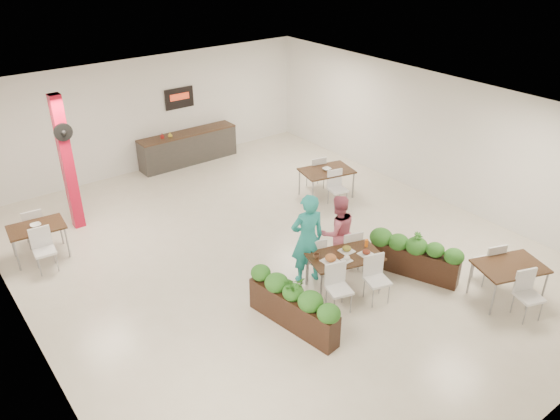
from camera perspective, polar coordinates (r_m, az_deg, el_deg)
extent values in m
plane|color=beige|center=(12.00, -0.55, -4.47)|extent=(12.00, 12.00, 0.00)
cube|color=white|center=(16.12, -13.63, 9.70)|extent=(10.00, 0.10, 3.20)
cube|color=white|center=(8.02, 26.68, -12.65)|extent=(10.00, 0.10, 3.20)
cube|color=white|center=(9.52, -25.61, -5.65)|extent=(0.10, 12.00, 3.20)
cube|color=white|center=(14.54, 15.55, 7.48)|extent=(0.10, 12.00, 3.20)
cube|color=white|center=(10.64, -0.63, 10.25)|extent=(10.00, 12.00, 0.04)
cube|color=red|center=(13.23, -21.35, 4.53)|extent=(0.25, 0.25, 3.20)
cylinder|color=black|center=(12.80, -21.71, 7.57)|extent=(0.40, 0.06, 0.40)
sphere|color=black|center=(12.76, -21.66, 7.52)|extent=(0.12, 0.12, 0.12)
cube|color=#2E2C29|center=(16.60, -9.55, 6.40)|extent=(3.00, 0.60, 0.90)
cube|color=black|center=(16.44, -9.68, 7.93)|extent=(3.00, 0.62, 0.04)
cube|color=black|center=(16.40, -10.48, 11.42)|extent=(0.90, 0.04, 0.60)
cube|color=red|center=(16.36, -10.45, 11.57)|extent=(0.60, 0.02, 0.18)
imported|color=maroon|center=(16.07, -12.23, 7.66)|extent=(0.09, 0.09, 0.19)
imported|color=gold|center=(16.17, -11.43, 7.83)|extent=(0.13, 0.13, 0.17)
cube|color=black|center=(10.60, 6.77, -4.82)|extent=(1.57, 1.16, 0.04)
cylinder|color=gray|center=(10.32, 4.32, -8.23)|extent=(0.04, 0.04, 0.71)
cylinder|color=gray|center=(10.84, 10.52, -6.70)|extent=(0.04, 0.04, 0.71)
cylinder|color=gray|center=(10.82, 2.81, -6.26)|extent=(0.04, 0.04, 0.71)
cylinder|color=gray|center=(11.32, 8.79, -4.90)|extent=(0.04, 0.04, 0.71)
cube|color=white|center=(11.05, 3.43, -4.89)|extent=(0.52, 0.52, 0.05)
cube|color=white|center=(10.77, 3.88, -4.29)|extent=(0.41, 0.16, 0.45)
cylinder|color=gray|center=(11.37, 3.84, -5.29)|extent=(0.02, 0.02, 0.43)
cylinder|color=gray|center=(11.25, 2.25, -5.63)|extent=(0.02, 0.02, 0.43)
cylinder|color=gray|center=(11.11, 4.56, -6.18)|extent=(0.02, 0.02, 0.43)
cylinder|color=gray|center=(10.99, 2.94, -6.54)|extent=(0.02, 0.02, 0.43)
cube|color=white|center=(11.36, 7.13, -4.09)|extent=(0.52, 0.52, 0.05)
cube|color=white|center=(11.09, 7.65, -3.47)|extent=(0.41, 0.16, 0.45)
cylinder|color=gray|center=(11.68, 7.43, -4.49)|extent=(0.02, 0.02, 0.43)
cylinder|color=gray|center=(11.54, 5.93, -4.83)|extent=(0.02, 0.02, 0.43)
cylinder|color=gray|center=(11.43, 8.21, -5.34)|extent=(0.02, 0.02, 0.43)
cylinder|color=gray|center=(11.29, 6.69, -5.69)|extent=(0.02, 0.02, 0.43)
cube|color=white|center=(10.17, 6.19, -8.30)|extent=(0.52, 0.52, 0.05)
cube|color=white|center=(10.16, 5.79, -6.58)|extent=(0.41, 0.16, 0.45)
cylinder|color=gray|center=(10.12, 5.68, -10.12)|extent=(0.02, 0.02, 0.43)
cylinder|color=gray|center=(10.25, 7.42, -9.67)|extent=(0.02, 0.02, 0.43)
cylinder|color=gray|center=(10.36, 4.85, -9.05)|extent=(0.02, 0.02, 0.43)
cylinder|color=gray|center=(10.49, 6.55, -8.62)|extent=(0.02, 0.02, 0.43)
cube|color=white|center=(10.50, 10.14, -7.30)|extent=(0.52, 0.52, 0.05)
cube|color=white|center=(10.49, 9.73, -5.64)|extent=(0.41, 0.16, 0.45)
cylinder|color=gray|center=(10.44, 9.68, -9.06)|extent=(0.02, 0.02, 0.43)
cylinder|color=gray|center=(10.60, 11.30, -8.62)|extent=(0.02, 0.02, 0.43)
cylinder|color=gray|center=(10.68, 8.78, -8.06)|extent=(0.02, 0.02, 0.43)
cylinder|color=gray|center=(10.83, 10.37, -7.64)|extent=(0.02, 0.02, 0.43)
cube|color=white|center=(10.37, 5.30, -5.36)|extent=(0.37, 0.37, 0.01)
ellipsoid|color=brown|center=(10.33, 5.32, -5.02)|extent=(0.22, 0.22, 0.13)
cube|color=white|center=(10.72, 6.97, -4.27)|extent=(0.32, 0.32, 0.01)
ellipsoid|color=orange|center=(10.68, 6.99, -3.99)|extent=(0.18, 0.18, 0.11)
cube|color=white|center=(10.67, 8.99, -4.59)|extent=(0.32, 0.32, 0.01)
ellipsoid|color=#47160E|center=(10.64, 9.02, -4.33)|extent=(0.16, 0.16, 0.10)
cube|color=white|center=(10.43, 6.98, -5.25)|extent=(0.22, 0.22, 0.01)
ellipsoid|color=white|center=(10.41, 7.00, -5.05)|extent=(0.12, 0.12, 0.07)
cylinder|color=orange|center=(10.90, 9.03, -3.42)|extent=(0.07, 0.07, 0.15)
imported|color=#533523|center=(10.43, 3.84, -4.83)|extent=(0.12, 0.12, 0.10)
imported|color=teal|center=(10.66, 2.88, -3.02)|extent=(0.80, 0.64, 1.91)
imported|color=#D25D77|center=(11.19, 6.01, -2.34)|extent=(0.94, 0.82, 1.64)
cube|color=black|center=(9.82, 1.35, -10.57)|extent=(0.60, 1.93, 0.64)
ellipsoid|color=#195518|center=(9.14, 5.14, -10.56)|extent=(0.40, 0.40, 0.32)
ellipsoid|color=#195518|center=(9.34, 3.21, -9.52)|extent=(0.40, 0.40, 0.32)
ellipsoid|color=#195518|center=(9.55, 1.38, -8.52)|extent=(0.40, 0.40, 0.32)
ellipsoid|color=#195518|center=(9.78, -0.36, -7.55)|extent=(0.40, 0.40, 0.32)
ellipsoid|color=#195518|center=(10.01, -2.02, -6.62)|extent=(0.40, 0.40, 0.32)
imported|color=#195518|center=(9.50, 1.38, -8.10)|extent=(0.37, 0.32, 0.41)
cube|color=black|center=(11.46, 13.86, -5.34)|extent=(0.96, 1.77, 0.60)
ellipsoid|color=#195518|center=(11.11, 17.76, -4.51)|extent=(0.40, 0.40, 0.32)
ellipsoid|color=#195518|center=(11.17, 15.92, -4.03)|extent=(0.40, 0.40, 0.32)
ellipsoid|color=#195518|center=(11.24, 14.10, -3.55)|extent=(0.40, 0.40, 0.32)
ellipsoid|color=#195518|center=(11.33, 12.30, -3.08)|extent=(0.40, 0.40, 0.32)
ellipsoid|color=#195518|center=(11.42, 10.54, -2.61)|extent=(0.40, 0.40, 0.32)
imported|color=#195518|center=(11.20, 14.14, -3.22)|extent=(0.22, 0.22, 0.39)
cube|color=black|center=(12.59, -24.13, -1.65)|extent=(1.19, 0.85, 0.04)
cylinder|color=gray|center=(12.47, -25.78, -4.34)|extent=(0.04, 0.04, 0.71)
cylinder|color=gray|center=(12.54, -21.33, -3.18)|extent=(0.04, 0.04, 0.71)
cylinder|color=gray|center=(13.02, -26.20, -3.05)|extent=(0.04, 0.04, 0.71)
cylinder|color=gray|center=(13.09, -21.93, -1.95)|extent=(0.04, 0.04, 0.71)
cube|color=white|center=(13.25, -24.36, -1.61)|extent=(0.46, 0.46, 0.05)
cube|color=white|center=(12.97, -24.42, -1.00)|extent=(0.42, 0.08, 0.45)
cylinder|color=gray|center=(13.52, -23.59, -1.99)|extent=(0.02, 0.02, 0.43)
cylinder|color=gray|center=(13.50, -24.99, -2.35)|extent=(0.02, 0.02, 0.43)
cylinder|color=gray|center=(13.22, -23.32, -2.62)|extent=(0.02, 0.02, 0.43)
cylinder|color=gray|center=(13.20, -24.75, -2.99)|extent=(0.02, 0.02, 0.43)
cube|color=white|center=(12.20, -23.38, -3.99)|extent=(0.46, 0.46, 0.05)
cube|color=white|center=(12.25, -23.77, -2.58)|extent=(0.42, 0.08, 0.45)
cylinder|color=gray|center=(12.16, -23.80, -5.50)|extent=(0.02, 0.02, 0.43)
cylinder|color=gray|center=(12.18, -22.25, -5.09)|extent=(0.02, 0.02, 0.43)
cylinder|color=gray|center=(12.45, -24.08, -4.75)|extent=(0.02, 0.02, 0.43)
cylinder|color=gray|center=(12.48, -22.57, -4.35)|extent=(0.02, 0.02, 0.43)
imported|color=white|center=(12.57, -24.17, -1.47)|extent=(0.22, 0.22, 0.05)
cube|color=black|center=(14.18, 4.90, 4.11)|extent=(1.47, 1.14, 0.04)
cylinder|color=gray|center=(13.78, 3.44, 1.70)|extent=(0.04, 0.04, 0.71)
cylinder|color=gray|center=(14.33, 7.65, 2.56)|extent=(0.04, 0.04, 0.71)
cylinder|color=gray|center=(14.38, 2.04, 2.90)|extent=(0.04, 0.04, 0.71)
cylinder|color=gray|center=(14.90, 6.14, 3.69)|extent=(0.04, 0.04, 0.71)
cube|color=white|center=(14.77, 3.73, 3.97)|extent=(0.50, 0.50, 0.05)
cube|color=white|center=(14.52, 4.11, 4.60)|extent=(0.42, 0.13, 0.45)
cylinder|color=gray|center=(15.08, 3.97, 3.50)|extent=(0.02, 0.02, 0.43)
cylinder|color=gray|center=(14.93, 2.82, 3.28)|extent=(0.02, 0.02, 0.43)
cylinder|color=gray|center=(14.81, 4.59, 3.01)|extent=(0.02, 0.02, 0.43)
cylinder|color=gray|center=(14.66, 3.42, 2.78)|extent=(0.02, 0.02, 0.43)
cube|color=white|center=(13.83, 6.06, 2.13)|extent=(0.50, 0.50, 0.05)
cube|color=white|center=(13.87, 5.72, 3.37)|extent=(0.42, 0.13, 0.45)
cylinder|color=gray|center=(13.72, 5.75, 0.83)|extent=(0.02, 0.02, 0.43)
cylinder|color=gray|center=(13.88, 6.97, 1.10)|extent=(0.02, 0.02, 0.43)
cylinder|color=gray|center=(13.98, 5.06, 1.41)|extent=(0.02, 0.02, 0.43)
cylinder|color=gray|center=(14.14, 6.26, 1.66)|extent=(0.02, 0.02, 0.43)
imported|color=white|center=(14.16, 4.91, 4.28)|extent=(0.22, 0.22, 0.05)
cube|color=black|center=(11.11, 22.93, -5.43)|extent=(1.46, 1.21, 0.04)
cylinder|color=gray|center=(10.77, 21.37, -8.66)|extent=(0.04, 0.04, 0.71)
cylinder|color=gray|center=(11.44, 25.89, -7.35)|extent=(0.04, 0.04, 0.71)
cylinder|color=gray|center=(11.21, 19.21, -6.68)|extent=(0.04, 0.04, 0.71)
cylinder|color=gray|center=(11.86, 23.68, -5.54)|extent=(0.04, 0.04, 0.71)
cube|color=white|center=(11.63, 20.89, -5.09)|extent=(0.54, 0.54, 0.05)
cube|color=white|center=(11.38, 21.66, -4.51)|extent=(0.41, 0.18, 0.45)
cylinder|color=gray|center=(11.96, 20.88, -5.47)|extent=(0.02, 0.02, 0.43)
cylinder|color=gray|center=(11.77, 19.55, -5.79)|extent=(0.02, 0.02, 0.43)
cylinder|color=gray|center=(11.74, 21.85, -6.31)|extent=(0.02, 0.02, 0.43)
cylinder|color=gray|center=(11.55, 20.51, -6.66)|extent=(0.02, 0.02, 0.43)
cube|color=white|center=(10.90, 24.59, -8.26)|extent=(0.54, 0.54, 0.05)
cube|color=white|center=(10.88, 24.22, -6.66)|extent=(0.41, 0.18, 0.45)
cylinder|color=gray|center=(10.84, 24.22, -9.96)|extent=(0.02, 0.02, 0.43)
cylinder|color=gray|center=(11.04, 25.58, -9.52)|extent=(0.02, 0.02, 0.43)
cylinder|color=gray|center=(11.03, 23.11, -8.99)|extent=(0.02, 0.02, 0.43)
cylinder|color=gray|center=(11.23, 24.47, -8.58)|extent=(0.02, 0.02, 0.43)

